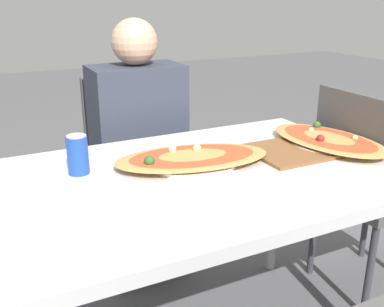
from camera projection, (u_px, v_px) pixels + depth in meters
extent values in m
cube|color=silver|center=(187.00, 181.00, 1.41)|extent=(1.37, 0.84, 0.04)
cylinder|color=#99999E|center=(274.00, 203.00, 2.11)|extent=(0.05, 0.05, 0.70)
cube|color=#4C4C4C|center=(138.00, 181.00, 2.11)|extent=(0.40, 0.40, 0.04)
cube|color=#4C4C4C|center=(123.00, 121.00, 2.18)|extent=(0.38, 0.03, 0.45)
cylinder|color=#38383D|center=(187.00, 233.00, 2.11)|extent=(0.03, 0.03, 0.43)
cylinder|color=#38383D|center=(117.00, 250.00, 1.97)|extent=(0.03, 0.03, 0.43)
cylinder|color=#38383D|center=(159.00, 204.00, 2.40)|extent=(0.03, 0.03, 0.43)
cylinder|color=#38383D|center=(97.00, 217.00, 2.26)|extent=(0.03, 0.03, 0.43)
cube|color=#4C4C4C|center=(375.00, 195.00, 1.96)|extent=(0.40, 0.40, 0.04)
cube|color=#4C4C4C|center=(350.00, 148.00, 1.80)|extent=(0.03, 0.38, 0.45)
cylinder|color=#38383D|center=(366.00, 218.00, 2.25)|extent=(0.03, 0.03, 0.43)
cylinder|color=#38383D|center=(313.00, 233.00, 2.11)|extent=(0.03, 0.03, 0.43)
cylinder|color=#38383D|center=(370.00, 271.00, 1.82)|extent=(0.03, 0.03, 0.43)
cylinder|color=#2D2D38|center=(167.00, 228.00, 2.11)|extent=(0.10, 0.10, 0.47)
cylinder|color=#2D2D38|center=(131.00, 237.00, 2.04)|extent=(0.10, 0.10, 0.47)
cube|color=#333847|center=(138.00, 125.00, 1.99)|extent=(0.39, 0.23, 0.52)
sphere|color=tan|center=(134.00, 42.00, 1.87)|extent=(0.19, 0.19, 0.19)
cylinder|color=white|center=(193.00, 162.00, 1.49)|extent=(0.29, 0.29, 0.01)
ellipsoid|color=tan|center=(193.00, 157.00, 1.49)|extent=(0.56, 0.34, 0.02)
ellipsoid|color=#C14C28|center=(193.00, 156.00, 1.48)|extent=(0.46, 0.28, 0.01)
sphere|color=beige|center=(172.00, 150.00, 1.52)|extent=(0.03, 0.03, 0.03)
sphere|color=beige|center=(197.00, 149.00, 1.52)|extent=(0.03, 0.03, 0.03)
sphere|color=#335928|center=(149.00, 161.00, 1.41)|extent=(0.03, 0.03, 0.03)
cylinder|color=#1E47B2|center=(78.00, 155.00, 1.40)|extent=(0.07, 0.07, 0.12)
cylinder|color=silver|center=(76.00, 136.00, 1.38)|extent=(0.06, 0.06, 0.00)
cube|color=brown|center=(311.00, 147.00, 1.64)|extent=(0.48, 0.26, 0.01)
cylinder|color=white|center=(328.00, 144.00, 1.67)|extent=(0.27, 0.27, 0.01)
ellipsoid|color=tan|center=(329.00, 139.00, 1.67)|extent=(0.34, 0.51, 0.02)
ellipsoid|color=#C14C28|center=(329.00, 138.00, 1.67)|extent=(0.28, 0.42, 0.01)
sphere|color=#335928|center=(317.00, 125.00, 1.80)|extent=(0.03, 0.03, 0.03)
sphere|color=beige|center=(311.00, 130.00, 1.74)|extent=(0.02, 0.02, 0.02)
sphere|color=maroon|center=(320.00, 139.00, 1.63)|extent=(0.03, 0.03, 0.03)
sphere|color=beige|center=(355.00, 138.00, 1.65)|extent=(0.02, 0.02, 0.02)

